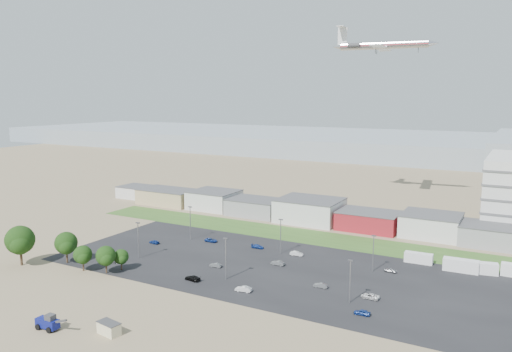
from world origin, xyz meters
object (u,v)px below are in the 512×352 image
Objects in this scene: tree_far_left at (20,243)px; parked_car_1 at (321,285)px; parked_car_9 at (211,240)px; airliner at (384,45)px; parked_car_8 at (391,270)px; parked_car_5 at (154,242)px; parked_car_11 at (297,254)px; box_trailer_a at (419,258)px; parked_car_10 at (114,260)px; telehandler at (47,321)px; parked_car_6 at (258,246)px; parked_car_0 at (370,296)px; portable_shed at (109,328)px; parked_car_13 at (243,289)px; parked_car_7 at (278,263)px; parked_car_2 at (362,312)px; parked_car_4 at (216,265)px; parked_car_3 at (193,278)px.

parked_car_1 is at bearing 17.14° from tree_far_left.
tree_far_left reaches higher than parked_car_9.
airliner is 105.40m from parked_car_8.
parked_car_5 is 0.93× the size of parked_car_11.
box_trailer_a is 1.98× the size of parked_car_10.
telehandler is at bearing -30.35° from tree_far_left.
parked_car_6 is at bearing 88.37° from parked_car_8.
parked_car_0 is at bearing 14.41° from tree_far_left.
portable_shed is at bearing 147.91° from parked_car_8.
portable_shed is at bearing -19.76° from tree_far_left.
telehandler is 2.38× the size of parked_car_8.
parked_car_9 is (32.50, 42.48, -5.56)m from tree_far_left.
tree_far_left is at bearing 128.34° from parked_car_6.
parked_car_13 is (-26.90, -10.07, 0.07)m from parked_car_0.
parked_car_5 is at bearing -95.25° from parked_car_0.
parked_car_8 is at bearing -79.09° from airliner.
parked_car_8 is (27.91, 8.95, -0.07)m from parked_car_7.
parked_car_13 reaches higher than parked_car_6.
parked_car_8 is 0.86× the size of parked_car_10.
parked_car_11 is at bearing 174.28° from parked_car_7.
parked_car_5 reaches higher than parked_car_2.
parked_car_13 is (-27.84, -0.89, 0.05)m from parked_car_2.
tree_far_left is 62.96m from parked_car_13.
tree_far_left reaches higher than parked_car_2.
parked_car_7 is 29.31m from parked_car_8.
airliner is 109.49m from parked_car_7.
box_trailer_a reaches higher than parked_car_2.
parked_car_2 is 28.36m from parked_car_8.
tree_far_left is at bearing 141.85° from parked_car_9.
tree_far_left is 80.00m from parked_car_1.
box_trailer_a is 82.84m from parked_car_10.
parked_car_13 is (-26.81, -29.23, 0.09)m from parked_car_8.
portable_shed is 49.20m from parked_car_1.
parked_car_7 is at bearing 86.70° from portable_shed.
parked_car_0 is 41.77m from parked_car_4.
tree_far_left is at bearing -83.90° from parked_car_2.
parked_car_7 is (13.39, 20.18, -0.01)m from parked_car_3.
parked_car_1 is 16.41m from parked_car_2.
airliner is 102.15m from parked_car_6.
parked_car_7 reaches higher than parked_car_0.
parked_car_8 is at bearing 65.73° from portable_shed.
tree_far_left is 91.37m from parked_car_0.
parked_car_1 is at bearing -149.28° from parked_car_11.
telehandler is 2.05× the size of parked_car_10.
portable_shed is 43.02m from parked_car_10.
parked_car_7 is (42.11, 0.41, 0.02)m from parked_car_5.
parked_car_2 is at bearing 51.06° from parked_car_1.
parked_car_3 is 30.89m from parked_car_6.
parked_car_2 is 69.11m from parked_car_10.
parked_car_3 is (-46.10, -40.22, -0.76)m from box_trailer_a.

